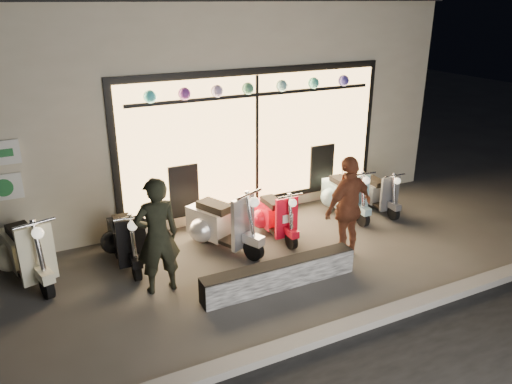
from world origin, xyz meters
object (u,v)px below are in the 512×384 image
man (157,236)px  woman (348,208)px  scooter_silver (217,222)px  scooter_red (273,215)px  graffiti_barrier (279,275)px

man → woman: 3.11m
scooter_silver → woman: woman is taller
scooter_silver → scooter_red: bearing=-24.2°
scooter_silver → woman: (1.79, -1.28, 0.42)m
scooter_red → woman: bearing=-61.2°
scooter_silver → woman: 2.24m
scooter_silver → woman: size_ratio=0.88×
scooter_red → man: 2.63m
woman → scooter_red: bearing=-74.0°
scooter_silver → scooter_red: 1.10m
graffiti_barrier → man: size_ratio=1.39×
graffiti_barrier → man: (-1.62, 0.70, 0.68)m
graffiti_barrier → woman: 1.66m
graffiti_barrier → scooter_silver: 1.70m
graffiti_barrier → woman: woman is taller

